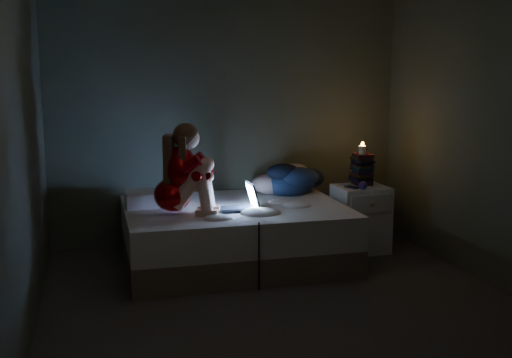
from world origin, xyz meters
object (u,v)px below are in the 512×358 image
object	(u,v)px
bed	(235,234)
phone	(352,187)
laptop	(236,196)
nightstand	(360,219)
candle	(362,149)
woman	(172,169)

from	to	relation	value
bed	phone	distance (m)	1.23
bed	phone	xyz separation A→B (m)	(1.17, 0.03, 0.38)
bed	phone	size ratio (longest dim) A/B	14.12
laptop	nightstand	bearing A→B (deg)	9.07
nightstand	phone	size ratio (longest dim) A/B	4.63
bed	candle	size ratio (longest dim) A/B	24.71
candle	woman	bearing A→B (deg)	-169.70
laptop	phone	world-z (taller)	laptop
woman	candle	world-z (taller)	woman
nightstand	candle	bearing A→B (deg)	64.43
woman	phone	world-z (taller)	woman
nightstand	candle	size ratio (longest dim) A/B	8.10
laptop	candle	bearing A→B (deg)	12.07
laptop	nightstand	world-z (taller)	laptop
bed	candle	distance (m)	1.52
bed	laptop	size ratio (longest dim) A/B	5.49
nightstand	candle	xyz separation A→B (m)	(0.04, 0.08, 0.68)
bed	laptop	world-z (taller)	laptop
woman	laptop	world-z (taller)	woman
laptop	phone	distance (m)	1.22
nightstand	bed	bearing A→B (deg)	-177.60
laptop	candle	distance (m)	1.44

